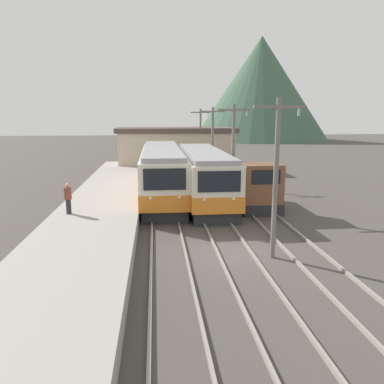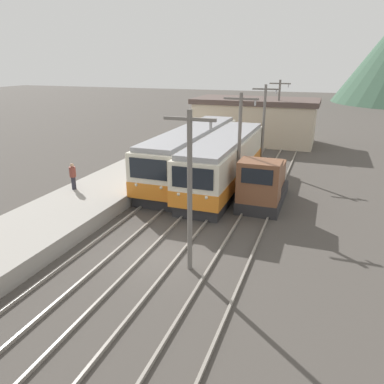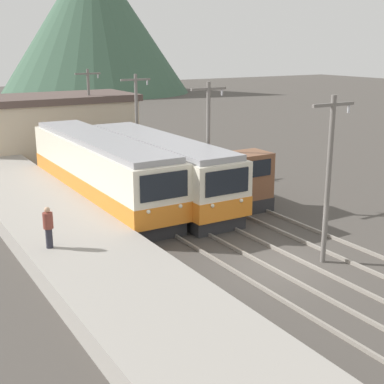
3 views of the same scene
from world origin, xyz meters
TOP-DOWN VIEW (x-y plane):
  - ground_plane at (0.00, 0.00)m, footprint 200.00×200.00m
  - platform_left at (-6.25, 0.00)m, footprint 4.50×54.00m
  - track_left at (-2.60, 0.00)m, footprint 1.54×60.00m
  - track_center at (0.20, 0.00)m, footprint 1.54×60.00m
  - track_right at (3.20, 0.00)m, footprint 1.54×60.00m
  - commuter_train_left at (-2.60, 11.62)m, footprint 2.84×14.50m
  - commuter_train_center at (0.20, 10.28)m, footprint 2.84×12.99m
  - shunting_locomotive at (3.20, 7.97)m, footprint 2.40×5.39m
  - catenary_mast_near at (1.71, -0.61)m, footprint 2.00×0.20m
  - catenary_mast_mid at (1.71, 7.72)m, footprint 2.00×0.20m
  - catenary_mast_far at (1.71, 16.05)m, footprint 2.00×0.20m
  - catenary_mast_distant at (1.71, 24.38)m, footprint 2.00×0.20m
  - person_on_platform at (-7.58, 4.36)m, footprint 0.38×0.38m
  - station_building at (-0.79, 26.00)m, footprint 12.60×6.30m
  - mountain_backdrop at (22.73, 76.93)m, footprint 32.79×32.79m

SIDE VIEW (x-z plane):
  - ground_plane at x=0.00m, z-range 0.00..0.00m
  - track_left at x=-2.60m, z-range 0.00..0.14m
  - track_center at x=0.20m, z-range 0.00..0.14m
  - track_right at x=3.20m, z-range 0.00..0.14m
  - platform_left at x=-6.25m, z-range 0.00..0.81m
  - shunting_locomotive at x=3.20m, z-range -0.29..2.71m
  - commuter_train_center at x=0.20m, z-range -0.12..3.37m
  - commuter_train_left at x=-2.60m, z-range -0.12..3.46m
  - person_on_platform at x=-7.58m, z-range 0.88..2.48m
  - station_building at x=-0.79m, z-range 0.02..4.56m
  - catenary_mast_near at x=1.71m, z-range 0.31..6.79m
  - catenary_mast_mid at x=1.71m, z-range 0.31..6.79m
  - catenary_mast_far at x=1.71m, z-range 0.31..6.79m
  - catenary_mast_distant at x=1.71m, z-range 0.31..6.79m
  - mountain_backdrop at x=22.73m, z-range 0.00..24.37m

